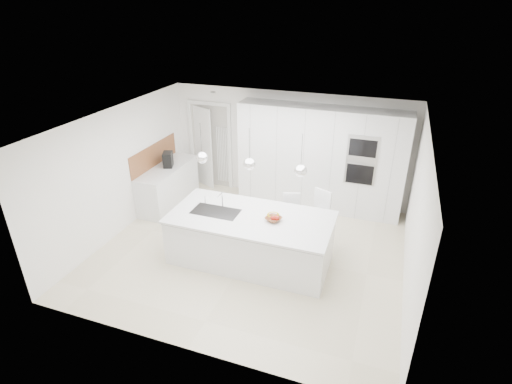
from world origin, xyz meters
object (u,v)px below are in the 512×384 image
(fruit_bowl, at_px, (273,219))
(bar_stool_left, at_px, (289,220))
(island_base, at_px, (250,241))
(espresso_machine, at_px, (168,159))
(bar_stool_right, at_px, (320,221))

(fruit_bowl, bearing_deg, bar_stool_left, 84.55)
(island_base, height_order, espresso_machine, espresso_machine)
(bar_stool_left, xyz_separation_m, bar_stool_right, (0.58, 0.05, 0.06))
(bar_stool_left, bearing_deg, island_base, -139.21)
(island_base, distance_m, espresso_machine, 3.04)
(island_base, bearing_deg, bar_stool_right, 39.16)
(fruit_bowl, xyz_separation_m, bar_stool_right, (0.65, 0.83, -0.37))
(espresso_machine, xyz_separation_m, bar_stool_left, (3.02, -0.75, -0.56))
(bar_stool_right, bearing_deg, island_base, -118.50)
(fruit_bowl, xyz_separation_m, bar_stool_left, (0.07, 0.78, -0.43))
(bar_stool_right, bearing_deg, bar_stool_left, -152.52)
(fruit_bowl, bearing_deg, island_base, -175.09)
(bar_stool_left, bearing_deg, espresso_machine, 147.82)
(island_base, height_order, bar_stool_left, bar_stool_left)
(fruit_bowl, height_order, espresso_machine, espresso_machine)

